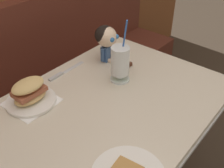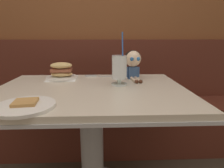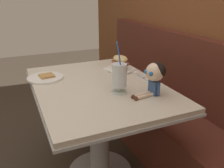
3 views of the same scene
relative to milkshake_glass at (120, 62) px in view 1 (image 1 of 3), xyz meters
name	(u,v)px [view 1 (image 1 of 3)]	position (x,y,z in m)	size (l,w,h in m)	color
booth_bench	(36,112)	(-0.17, 0.56, -0.51)	(2.60, 0.48, 1.00)	#512319
diner_table	(109,134)	(-0.17, -0.07, -0.30)	(1.11, 0.81, 0.74)	beige
milkshake_glass	(120,62)	(0.00, 0.00, 0.00)	(0.10, 0.10, 0.32)	silver
sandwich_plate	(30,94)	(-0.39, 0.19, -0.05)	(0.22, 0.22, 0.12)	white
butter_knife	(61,74)	(-0.16, 0.26, -0.10)	(0.24, 0.02, 0.01)	silver
seated_doll	(107,39)	(0.11, 0.18, 0.03)	(0.12, 0.22, 0.20)	#385689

